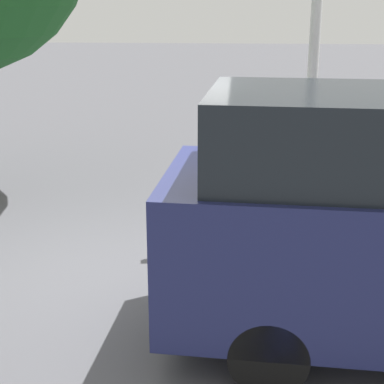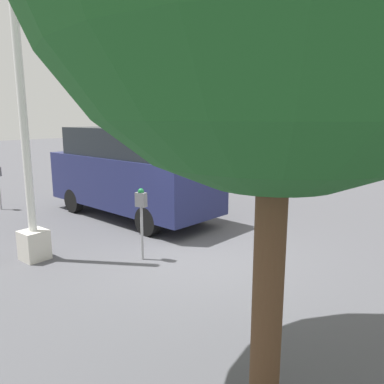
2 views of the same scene
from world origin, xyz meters
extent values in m
plane|color=#4C4C51|center=(0.00, 0.00, 0.00)|extent=(80.00, 80.00, 0.00)
cylinder|color=#9E9EA3|center=(0.76, 0.62, 0.50)|extent=(0.05, 0.05, 1.00)
cube|color=slate|center=(0.76, 0.62, 1.13)|extent=(0.22, 0.14, 0.26)
sphere|color=#14662D|center=(0.76, 0.62, 1.28)|extent=(0.11, 0.11, 0.11)
cylinder|color=#9E9EA3|center=(6.72, 0.51, 0.48)|extent=(0.05, 0.05, 0.97)
cube|color=beige|center=(2.32, 1.87, 0.28)|extent=(0.44, 0.44, 0.55)
cylinder|color=silver|center=(2.32, 1.87, 2.93)|extent=(0.14, 0.14, 4.76)
cube|color=navy|center=(3.23, -1.34, 0.97)|extent=(5.09, 2.09, 1.29)
cube|color=black|center=(3.10, -1.34, 1.97)|extent=(4.09, 1.89, 0.71)
cube|color=orange|center=(5.71, -0.90, 0.48)|extent=(0.09, 0.12, 0.20)
cylinder|color=black|center=(4.82, -0.64, 0.33)|extent=(0.67, 0.25, 0.65)
cylinder|color=black|center=(4.73, -2.22, 0.33)|extent=(0.67, 0.25, 0.65)
cylinder|color=black|center=(1.73, -0.46, 0.33)|extent=(0.67, 0.25, 0.65)
cylinder|color=black|center=(1.64, -2.04, 0.33)|extent=(0.67, 0.25, 0.65)
cylinder|color=#513823|center=(-2.74, 2.48, 1.29)|extent=(0.26, 0.26, 2.57)
camera|label=1|loc=(1.35, -6.15, 3.02)|focal=55.00mm
camera|label=2|loc=(-4.08, 5.13, 2.57)|focal=35.00mm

